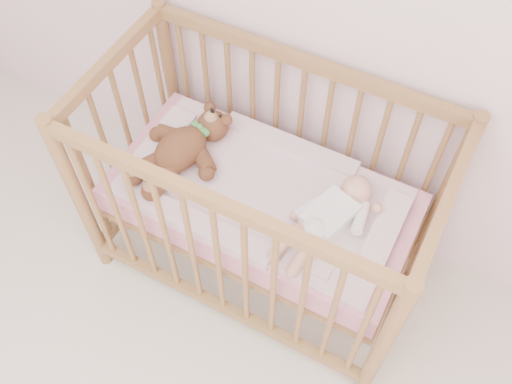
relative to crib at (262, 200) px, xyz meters
The scene contains 5 objects.
crib is the anchor object (origin of this frame).
mattress 0.01m from the crib, ahead, with size 1.22×0.62×0.13m, color pink.
blanket 0.06m from the crib, ahead, with size 1.10×0.58×0.06m, color pink, non-canonical shape.
baby 0.33m from the crib, ahead, with size 0.26×0.54×0.13m, color white, non-canonical shape.
teddy_bear 0.39m from the crib, behind, with size 0.37×0.53×0.15m, color brown, non-canonical shape.
Camera 1 is at (0.58, 0.44, 2.43)m, focal length 40.00 mm.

